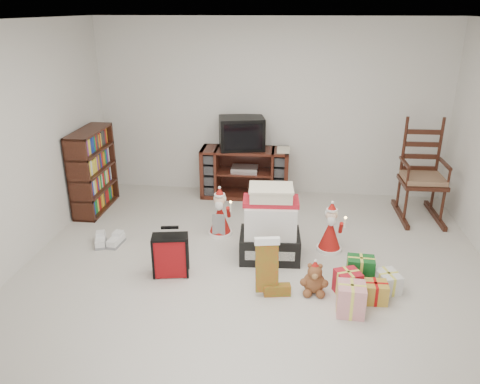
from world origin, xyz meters
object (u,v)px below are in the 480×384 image
teddy_bear (314,280)px  tv_stand (245,173)px  sneaker_pair (108,241)px  mrs_claus_figurine (220,217)px  gift_cluster (363,284)px  red_suitcase (171,255)px  santa_figurine (330,232)px  crt_television (242,133)px  rocking_chair (421,183)px  gift_pile (270,228)px  bookshelf (93,172)px

teddy_bear → tv_stand: bearing=111.1°
tv_stand → sneaker_pair: bearing=-130.4°
mrs_claus_figurine → sneaker_pair: (-1.26, -0.43, -0.19)m
teddy_bear → gift_cluster: teddy_bear is taller
sneaker_pair → tv_stand: bearing=41.8°
sneaker_pair → red_suitcase: bearing=-40.1°
teddy_bear → santa_figurine: 0.91m
red_suitcase → crt_television: 2.45m
rocking_chair → red_suitcase: size_ratio=2.57×
rocking_chair → teddy_bear: rocking_chair is taller
gift_pile → sneaker_pair: 1.92m
tv_stand → gift_cluster: size_ratio=1.61×
bookshelf → red_suitcase: bearing=-47.1°
gift_pile → red_suitcase: 1.11m
bookshelf → gift_cluster: size_ratio=1.42×
sneaker_pair → gift_cluster: gift_cluster is taller
rocking_chair → gift_cluster: bearing=-117.0°
tv_stand → mrs_claus_figurine: (-0.17, -1.29, -0.12)m
crt_television → teddy_bear: bearing=-80.5°
sneaker_pair → teddy_bear: bearing=-25.2°
mrs_claus_figurine → gift_cluster: 1.94m
sneaker_pair → santa_figurine: bearing=-4.7°
tv_stand → red_suitcase: size_ratio=2.41×
mrs_claus_figurine → red_suitcase: bearing=-110.1°
gift_pile → santa_figurine: bearing=16.4°
rocking_chair → red_suitcase: (-2.89, -1.86, -0.23)m
gift_pile → gift_cluster: size_ratio=1.05×
rocking_chair → sneaker_pair: bearing=-162.5°
red_suitcase → santa_figurine: (1.67, 0.72, 0.00)m
gift_cluster → santa_figurine: bearing=107.0°
red_suitcase → sneaker_pair: (-0.90, 0.56, -0.18)m
teddy_bear → santa_figurine: bearing=77.1°
tv_stand → gift_pile: 1.85m
red_suitcase → mrs_claus_figurine: size_ratio=0.85×
rocking_chair → mrs_claus_figurine: size_ratio=2.20×
red_suitcase → teddy_bear: bearing=-16.3°
red_suitcase → rocking_chair: bearing=22.6°
tv_stand → bookshelf: bookshelf is taller
tv_stand → rocking_chair: (2.37, -0.41, 0.10)m
teddy_bear → mrs_claus_figurine: mrs_claus_figurine is taller
gift_pile → sneaker_pair: size_ratio=2.32×
rocking_chair → santa_figurine: size_ratio=2.26×
tv_stand → sneaker_pair: size_ratio=3.55×
bookshelf → gift_pile: bookshelf is taller
santa_figurine → crt_television: 2.09m
red_suitcase → gift_cluster: red_suitcase is taller
rocking_chair → bookshelf: bearing=-177.6°
crt_television → gift_pile: bearing=-86.4°
tv_stand → gift_cluster: 2.81m
red_suitcase → gift_cluster: 1.94m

